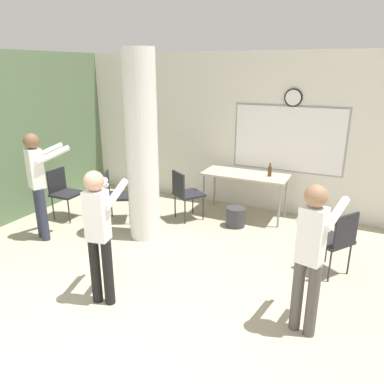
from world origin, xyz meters
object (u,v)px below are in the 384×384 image
Objects in this scene: person_watching_back at (38,178)px; person_playing_side at (311,249)px; chair_mid_room at (335,238)px; person_playing_front at (99,228)px; chair_by_left_wall at (63,190)px; bottle_on_table at (270,171)px; chair_near_pillar at (115,193)px; folding_table at (245,177)px; chair_table_left at (185,191)px.

person_playing_side is at bearing -6.66° from person_watching_back.
person_playing_front is (-2.26, -1.73, 0.40)m from chair_mid_room.
chair_mid_room is at bearing 83.76° from person_playing_side.
chair_by_left_wall is at bearing 142.13° from person_playing_front.
chair_near_pillar is at bearing -152.70° from bottle_on_table.
person_playing_front is 0.99× the size of person_playing_side.
folding_table is 2.18m from chair_mid_room.
chair_mid_room is (1.64, -1.41, -0.21)m from folding_table.
chair_mid_room is at bearing -3.93° from chair_near_pillar.
person_playing_side is (4.01, -0.47, -0.05)m from person_watching_back.
folding_table is at bearing 34.69° from chair_table_left.
chair_table_left is at bearing 162.06° from chair_mid_room.
chair_table_left is 0.56× the size of person_playing_side.
person_playing_side is (2.13, 0.47, 0.01)m from person_playing_front.
person_watching_back is at bearing -138.57° from folding_table.
chair_mid_room is (1.23, -1.45, -0.36)m from bottle_on_table.
chair_near_pillar is at bearing -148.60° from folding_table.
person_playing_side reaches higher than person_playing_front.
chair_mid_room and chair_table_left have the same top height.
bottle_on_table is (0.41, 0.03, 0.15)m from folding_table.
folding_table is 2.25m from chair_near_pillar.
chair_near_pillar is 1.19m from chair_table_left.
bottle_on_table is at bearing 27.30° from chair_near_pillar.
chair_mid_room is 0.56× the size of person_playing_side.
bottle_on_table is at bearing 4.49° from folding_table.
bottle_on_table reaches higher than chair_near_pillar.
bottle_on_table is 2.64m from chair_near_pillar.
person_playing_side is (4.32, -1.24, 0.41)m from chair_by_left_wall.
person_playing_front is (1.30, -1.97, 0.40)m from chair_near_pillar.
person_playing_side is (3.42, -1.51, 0.41)m from chair_near_pillar.
person_playing_side reaches higher than bottle_on_table.
chair_near_pillar is 3.76m from person_playing_side.
person_watching_back reaches higher than chair_by_left_wall.
person_playing_front reaches higher than chair_mid_room.
chair_table_left is 1.00× the size of chair_by_left_wall.
folding_table is 1.69× the size of chair_near_pillar.
chair_mid_room is at bearing -17.94° from chair_table_left.
chair_by_left_wall is 4.51m from person_playing_side.
person_watching_back reaches higher than chair_near_pillar.
bottle_on_table is 2.92m from person_playing_side.
person_playing_front is (0.25, -2.54, 0.40)m from chair_table_left.
bottle_on_table is at bearing 26.31° from chair_table_left.
bottle_on_table is at bearing 71.99° from person_playing_front.
person_watching_back is at bearing 173.34° from person_playing_side.
chair_mid_room is 0.53× the size of person_watching_back.
chair_near_pillar and chair_by_left_wall have the same top height.
chair_table_left is at bearing 44.53° from person_watching_back.
person_playing_front is at bearing -101.16° from folding_table.
chair_near_pillar is at bearing 176.07° from chair_mid_room.
bottle_on_table is at bearing 24.50° from chair_by_left_wall.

